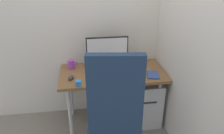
{
  "coord_description": "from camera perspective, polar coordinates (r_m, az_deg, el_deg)",
  "views": [
    {
      "loc": [
        -0.34,
        -2.34,
        1.91
      ],
      "look_at": [
        -0.01,
        -0.06,
        0.82
      ],
      "focal_mm": 35.83,
      "sensor_mm": 36.0,
      "label": 1
    }
  ],
  "objects": [
    {
      "name": "ground_plane",
      "position": [
        3.04,
        0.11,
        -13.48
      ],
      "size": [
        8.0,
        8.0,
        0.0
      ],
      "primitive_type": "plane",
      "color": "slate"
    },
    {
      "name": "wall_back",
      "position": [
        2.74,
        -0.9,
        14.73
      ],
      "size": [
        3.0,
        0.04,
        2.8
      ],
      "primitive_type": "cube",
      "color": "silver",
      "rests_on": "ground_plane"
    },
    {
      "name": "wall_side_right",
      "position": [
        2.36,
        17.27,
        11.84
      ],
      "size": [
        0.04,
        2.37,
        2.8
      ],
      "primitive_type": "cube",
      "color": "silver",
      "rests_on": "ground_plane"
    },
    {
      "name": "desk",
      "position": [
        2.69,
        0.12,
        -2.82
      ],
      "size": [
        1.24,
        0.61,
        0.72
      ],
      "color": "brown",
      "rests_on": "ground_plane"
    },
    {
      "name": "office_chair",
      "position": [
        2.06,
        0.71,
        -12.24
      ],
      "size": [
        0.58,
        0.61,
        1.3
      ],
      "color": "black",
      "rests_on": "ground_plane"
    },
    {
      "name": "filing_cabinet",
      "position": [
        2.94,
        7.67,
        -8.15
      ],
      "size": [
        0.4,
        0.51,
        0.59
      ],
      "color": "silver",
      "rests_on": "ground_plane"
    },
    {
      "name": "monitor",
      "position": [
        2.64,
        -1.22,
        3.89
      ],
      "size": [
        0.49,
        0.15,
        0.41
      ],
      "color": "black",
      "rests_on": "desk"
    },
    {
      "name": "keyboard",
      "position": [
        2.49,
        -1.4,
        -2.94
      ],
      "size": [
        0.43,
        0.13,
        0.03
      ],
      "color": "black",
      "rests_on": "desk"
    },
    {
      "name": "mouse",
      "position": [
        2.53,
        -10.44,
        -2.66
      ],
      "size": [
        0.08,
        0.12,
        0.04
      ],
      "primitive_type": "ellipsoid",
      "rotation": [
        0.0,
        0.0,
        -0.31
      ],
      "color": "#333338",
      "rests_on": "desk"
    },
    {
      "name": "pen_holder",
      "position": [
        2.87,
        7.08,
        1.78
      ],
      "size": [
        0.09,
        0.09,
        0.17
      ],
      "color": "slate",
      "rests_on": "desk"
    },
    {
      "name": "notebook",
      "position": [
        2.61,
        10.4,
        -2.0
      ],
      "size": [
        0.16,
        0.2,
        0.02
      ],
      "primitive_type": "cube",
      "rotation": [
        0.0,
        0.0,
        -0.18
      ],
      "color": "#334C8C",
      "rests_on": "desk"
    },
    {
      "name": "coffee_mug",
      "position": [
        2.77,
        -10.36,
        0.68
      ],
      "size": [
        0.12,
        0.08,
        0.11
      ],
      "color": "purple",
      "rests_on": "desk"
    },
    {
      "name": "desk_clamp_accessory",
      "position": [
        2.39,
        -8.58,
        -4.05
      ],
      "size": [
        0.06,
        0.06,
        0.06
      ],
      "primitive_type": "cube",
      "color": "#337FD8",
      "rests_on": "desk"
    }
  ]
}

